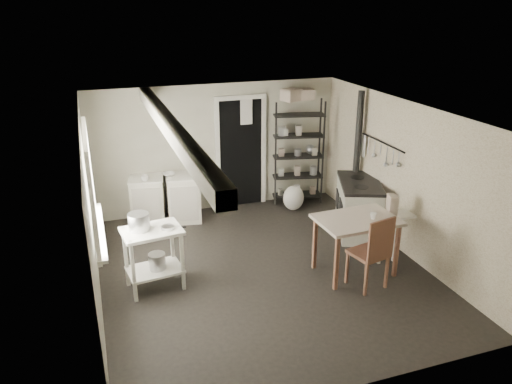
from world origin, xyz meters
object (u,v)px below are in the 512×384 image
object	(u,v)px
stockpot	(139,224)
work_table	(355,248)
stove	(358,208)
chair	(368,254)
shelf_rack	(298,154)
flour_sack	(293,198)
prep_table	(154,261)
base_cabinets	(166,196)

from	to	relation	value
stockpot	work_table	xyz separation A→B (m)	(2.89, -0.56, -0.56)
stove	work_table	bearing A→B (deg)	-99.84
work_table	chair	distance (m)	0.39
shelf_rack	flour_sack	bearing A→B (deg)	-107.69
prep_table	stockpot	size ratio (longest dim) A/B	2.91
chair	prep_table	bearing A→B (deg)	149.62
work_table	prep_table	bearing A→B (deg)	169.56
base_cabinets	work_table	bearing A→B (deg)	-40.16
flour_sack	stove	bearing A→B (deg)	-62.33
prep_table	base_cabinets	xyz separation A→B (m)	(0.51, 2.14, 0.06)
stockpot	stove	bearing A→B (deg)	9.43
prep_table	shelf_rack	world-z (taller)	shelf_rack
prep_table	work_table	xyz separation A→B (m)	(2.74, -0.50, -0.02)
chair	flour_sack	world-z (taller)	chair
flour_sack	chair	bearing A→B (deg)	-91.81
stockpot	stove	size ratio (longest dim) A/B	0.26
base_cabinets	work_table	distance (m)	3.46
prep_table	flour_sack	size ratio (longest dim) A/B	1.84
shelf_rack	stove	size ratio (longest dim) A/B	1.72
base_cabinets	flour_sack	size ratio (longest dim) A/B	2.68
prep_table	stove	xyz separation A→B (m)	(3.45, 0.65, 0.04)
shelf_rack	work_table	world-z (taller)	shelf_rack
flour_sack	stockpot	bearing A→B (deg)	-148.42
chair	flour_sack	size ratio (longest dim) A/B	2.25
base_cabinets	chair	size ratio (longest dim) A/B	1.19
stove	chair	distance (m)	1.69
base_cabinets	stove	world-z (taller)	stove
flour_sack	work_table	bearing A→B (deg)	-91.63
stockpot	work_table	world-z (taller)	stockpot
stove	chair	xyz separation A→B (m)	(-0.73, -1.52, 0.04)
shelf_rack	chair	xyz separation A→B (m)	(-0.32, -3.14, -0.46)
chair	flour_sack	distance (m)	2.75
prep_table	stove	distance (m)	3.51
stockpot	work_table	bearing A→B (deg)	-10.88
work_table	chair	xyz separation A→B (m)	(-0.02, -0.37, 0.10)
base_cabinets	flour_sack	world-z (taller)	base_cabinets
shelf_rack	work_table	distance (m)	2.84
prep_table	stockpot	world-z (taller)	stockpot
base_cabinets	work_table	world-z (taller)	base_cabinets
shelf_rack	chair	world-z (taller)	shelf_rack
prep_table	work_table	size ratio (longest dim) A/B	0.78
stockpot	base_cabinets	bearing A→B (deg)	72.54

